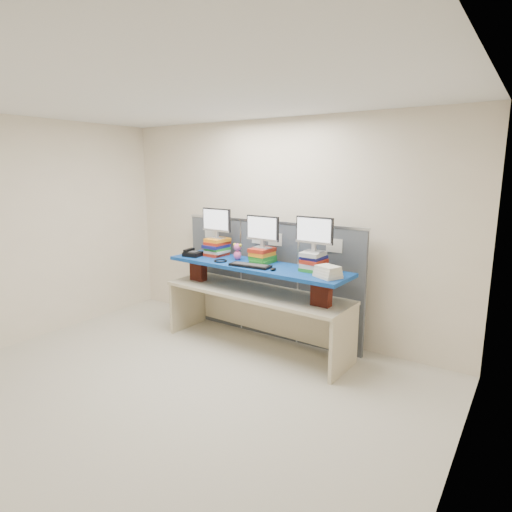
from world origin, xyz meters
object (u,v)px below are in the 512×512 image
Objects in this scene: monitor_left at (217,221)px; keyboard at (250,265)px; monitor_center at (263,230)px; desk_phone at (193,253)px; blue_board at (256,266)px; desk at (256,302)px; monitor_right at (314,232)px.

monitor_left is 0.88× the size of keyboard.
desk_phone is (-0.97, -0.17, -0.37)m from monitor_center.
keyboard reaches higher than blue_board.
keyboard is 0.98m from desk_phone.
blue_board is 9.59× the size of desk_phone.
desk is 5.34× the size of monitor_left.
monitor_left is 1.84× the size of desk_phone.
monitor_center is at bearing 85.22° from desk.
desk is 4.72× the size of keyboard.
blue_board is 5.20× the size of monitor_center.
monitor_center reaches higher than desk.
monitor_left is at bearing 153.49° from keyboard.
monitor_center is 0.88× the size of keyboard.
monitor_left reaches higher than desk_phone.
monitor_left is 0.90m from keyboard.
blue_board is at bearing 92.65° from keyboard.
desk is at bearing 92.65° from keyboard.
desk_phone is at bearing -167.41° from monitor_center.
desk_phone is at bearing -137.33° from monitor_left.
desk_phone is (-1.67, -0.14, -0.40)m from monitor_right.
desk is 0.51m from keyboard.
desk is at bearing -9.30° from monitor_left.
monitor_left reaches higher than desk.
blue_board is (0.00, -0.00, 0.45)m from desk.
desk_phone is at bearing 170.16° from keyboard.
desk is 0.45m from blue_board.
monitor_right is (1.43, -0.06, -0.01)m from monitor_left.
desk is 5.34× the size of monitor_right.
monitor_right is at bearing -0.00° from monitor_center.
monitor_center reaches higher than blue_board.
monitor_center is (0.02, 0.12, 0.42)m from blue_board.
blue_board is at bearing -9.30° from monitor_left.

